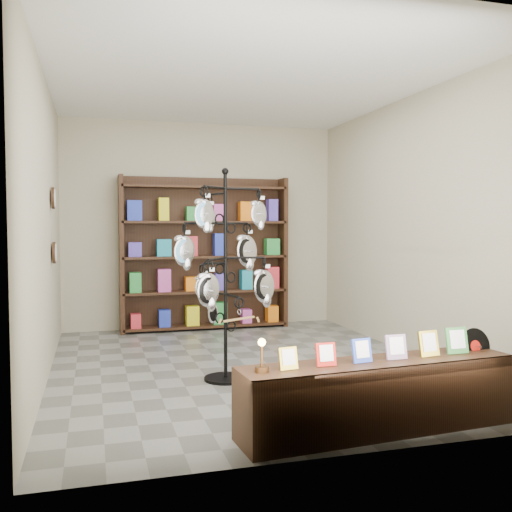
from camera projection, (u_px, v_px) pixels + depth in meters
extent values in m
plane|color=slate|center=(246.00, 365.00, 6.11)|extent=(5.00, 5.00, 0.00)
plane|color=#ACA38A|center=(202.00, 226.00, 8.43)|extent=(4.00, 0.00, 4.00)
plane|color=#ACA38A|center=(346.00, 225.00, 3.63)|extent=(4.00, 0.00, 4.00)
plane|color=#ACA38A|center=(45.00, 225.00, 5.48)|extent=(0.00, 5.00, 5.00)
plane|color=#ACA38A|center=(413.00, 225.00, 6.58)|extent=(0.00, 5.00, 5.00)
plane|color=white|center=(245.00, 82.00, 5.95)|extent=(5.00, 5.00, 0.00)
cylinder|color=black|center=(226.00, 378.00, 5.53)|extent=(0.55, 0.55, 0.03)
cylinder|color=black|center=(225.00, 278.00, 5.48)|extent=(0.04, 0.04, 2.00)
sphere|color=black|center=(225.00, 171.00, 5.43)|extent=(0.07, 0.07, 0.07)
ellipsoid|color=silver|center=(213.00, 313.00, 5.66)|extent=(0.11, 0.07, 0.21)
cube|color=#AF8648|center=(239.00, 319.00, 5.25)|extent=(0.34, 0.19, 0.04)
cube|color=black|center=(379.00, 396.00, 4.14)|extent=(2.13, 0.59, 0.52)
cube|color=gold|center=(288.00, 358.00, 3.87)|extent=(0.14, 0.06, 0.15)
cube|color=red|center=(326.00, 354.00, 3.97)|extent=(0.15, 0.06, 0.16)
cube|color=#263FA5|center=(362.00, 351.00, 4.07)|extent=(0.16, 0.06, 0.17)
cube|color=#E54C33|center=(396.00, 347.00, 4.17)|extent=(0.17, 0.07, 0.18)
cube|color=gold|center=(429.00, 344.00, 4.27)|extent=(0.18, 0.07, 0.19)
cube|color=#337233|center=(457.00, 340.00, 4.36)|extent=(0.19, 0.07, 0.20)
cylinder|color=black|center=(475.00, 346.00, 4.48)|extent=(0.29, 0.09, 0.28)
cylinder|color=red|center=(475.00, 346.00, 4.48)|extent=(0.10, 0.03, 0.10)
cylinder|color=#482C14|center=(262.00, 369.00, 3.81)|extent=(0.10, 0.10, 0.04)
cylinder|color=#482C14|center=(262.00, 356.00, 3.80)|extent=(0.02, 0.02, 0.13)
sphere|color=#FFBF59|center=(262.00, 342.00, 3.80)|extent=(0.05, 0.05, 0.05)
cube|color=black|center=(203.00, 253.00, 8.39)|extent=(2.40, 0.04, 2.20)
cube|color=black|center=(121.00, 254.00, 7.91)|extent=(0.06, 0.36, 2.20)
cube|color=black|center=(282.00, 252.00, 8.56)|extent=(0.06, 0.36, 2.20)
cube|color=black|center=(205.00, 325.00, 8.29)|extent=(2.36, 0.36, 0.04)
cube|color=black|center=(205.00, 291.00, 8.27)|extent=(2.36, 0.36, 0.03)
cube|color=black|center=(205.00, 257.00, 8.24)|extent=(2.36, 0.36, 0.04)
cube|color=black|center=(205.00, 222.00, 8.21)|extent=(2.36, 0.36, 0.04)
cube|color=black|center=(205.00, 187.00, 8.19)|extent=(2.36, 0.36, 0.04)
cylinder|color=black|center=(53.00, 198.00, 6.24)|extent=(0.03, 0.24, 0.24)
cylinder|color=black|center=(54.00, 253.00, 6.27)|extent=(0.03, 0.24, 0.24)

